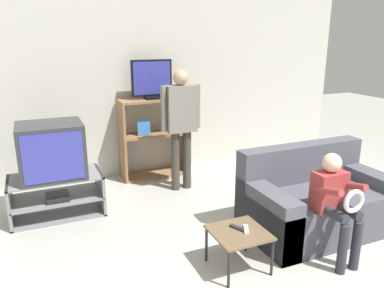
{
  "coord_description": "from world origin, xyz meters",
  "views": [
    {
      "loc": [
        -1.57,
        -1.13,
        1.95
      ],
      "look_at": [
        -0.12,
        2.21,
        0.9
      ],
      "focal_mm": 35.0,
      "sensor_mm": 36.0,
      "label": 1
    }
  ],
  "objects_px": {
    "television_flat": "(152,80)",
    "remote_control_white": "(246,229)",
    "television_main": "(52,150)",
    "snack_table": "(239,236)",
    "person_standing_adult": "(181,119)",
    "tv_stand": "(57,196)",
    "couch": "(316,202)",
    "remote_control_black": "(237,228)",
    "media_shelf": "(154,137)",
    "person_seated_child": "(336,199)"
  },
  "relations": [
    {
      "from": "media_shelf",
      "to": "person_seated_child",
      "type": "distance_m",
      "value": 2.78
    },
    {
      "from": "remote_control_black",
      "to": "tv_stand",
      "type": "bearing_deg",
      "value": 104.75
    },
    {
      "from": "snack_table",
      "to": "person_standing_adult",
      "type": "relative_size",
      "value": 0.3
    },
    {
      "from": "tv_stand",
      "to": "remote_control_black",
      "type": "bearing_deg",
      "value": -50.6
    },
    {
      "from": "remote_control_white",
      "to": "snack_table",
      "type": "bearing_deg",
      "value": -158.35
    },
    {
      "from": "television_main",
      "to": "television_flat",
      "type": "xyz_separation_m",
      "value": [
        1.39,
        0.74,
        0.62
      ]
    },
    {
      "from": "television_flat",
      "to": "couch",
      "type": "distance_m",
      "value": 2.64
    },
    {
      "from": "snack_table",
      "to": "remote_control_white",
      "type": "height_order",
      "value": "remote_control_white"
    },
    {
      "from": "television_main",
      "to": "television_flat",
      "type": "relative_size",
      "value": 1.19
    },
    {
      "from": "remote_control_white",
      "to": "couch",
      "type": "height_order",
      "value": "couch"
    },
    {
      "from": "remote_control_white",
      "to": "person_seated_child",
      "type": "height_order",
      "value": "person_seated_child"
    },
    {
      "from": "media_shelf",
      "to": "remote_control_white",
      "type": "height_order",
      "value": "media_shelf"
    },
    {
      "from": "snack_table",
      "to": "person_standing_adult",
      "type": "distance_m",
      "value": 1.97
    },
    {
      "from": "television_main",
      "to": "media_shelf",
      "type": "relative_size",
      "value": 0.6
    },
    {
      "from": "remote_control_black",
      "to": "remote_control_white",
      "type": "distance_m",
      "value": 0.08
    },
    {
      "from": "television_flat",
      "to": "person_standing_adult",
      "type": "distance_m",
      "value": 0.76
    },
    {
      "from": "tv_stand",
      "to": "person_standing_adult",
      "type": "distance_m",
      "value": 1.73
    },
    {
      "from": "tv_stand",
      "to": "remote_control_white",
      "type": "xyz_separation_m",
      "value": [
        1.42,
        -1.71,
        0.14
      ]
    },
    {
      "from": "television_main",
      "to": "person_standing_adult",
      "type": "height_order",
      "value": "person_standing_adult"
    },
    {
      "from": "snack_table",
      "to": "person_seated_child",
      "type": "relative_size",
      "value": 0.47
    },
    {
      "from": "tv_stand",
      "to": "snack_table",
      "type": "height_order",
      "value": "tv_stand"
    },
    {
      "from": "remote_control_black",
      "to": "media_shelf",
      "type": "bearing_deg",
      "value": 64.42
    },
    {
      "from": "television_flat",
      "to": "remote_control_white",
      "type": "xyz_separation_m",
      "value": [
        0.04,
        -2.46,
        -1.01
      ]
    },
    {
      "from": "tv_stand",
      "to": "person_seated_child",
      "type": "relative_size",
      "value": 1.02
    },
    {
      "from": "media_shelf",
      "to": "person_standing_adult",
      "type": "distance_m",
      "value": 0.73
    },
    {
      "from": "media_shelf",
      "to": "snack_table",
      "type": "bearing_deg",
      "value": -91.13
    },
    {
      "from": "snack_table",
      "to": "television_main",
      "type": "bearing_deg",
      "value": 128.45
    },
    {
      "from": "remote_control_black",
      "to": "remote_control_white",
      "type": "bearing_deg",
      "value": -65.73
    },
    {
      "from": "television_main",
      "to": "remote_control_white",
      "type": "distance_m",
      "value": 2.27
    },
    {
      "from": "remote_control_white",
      "to": "couch",
      "type": "distance_m",
      "value": 1.07
    },
    {
      "from": "snack_table",
      "to": "person_seated_child",
      "type": "xyz_separation_m",
      "value": [
        0.85,
        -0.2,
        0.27
      ]
    },
    {
      "from": "snack_table",
      "to": "tv_stand",
      "type": "bearing_deg",
      "value": 128.45
    },
    {
      "from": "television_flat",
      "to": "person_seated_child",
      "type": "bearing_deg",
      "value": -72.98
    },
    {
      "from": "media_shelf",
      "to": "couch",
      "type": "bearing_deg",
      "value": -64.39
    },
    {
      "from": "media_shelf",
      "to": "remote_control_white",
      "type": "distance_m",
      "value": 2.48
    },
    {
      "from": "television_flat",
      "to": "media_shelf",
      "type": "bearing_deg",
      "value": 31.26
    },
    {
      "from": "tv_stand",
      "to": "couch",
      "type": "distance_m",
      "value": 2.82
    },
    {
      "from": "television_flat",
      "to": "person_seated_child",
      "type": "distance_m",
      "value": 2.89
    },
    {
      "from": "media_shelf",
      "to": "television_flat",
      "type": "height_order",
      "value": "television_flat"
    },
    {
      "from": "remote_control_black",
      "to": "couch",
      "type": "xyz_separation_m",
      "value": [
        1.08,
        0.25,
        -0.07
      ]
    },
    {
      "from": "television_flat",
      "to": "remote_control_white",
      "type": "distance_m",
      "value": 2.66
    },
    {
      "from": "tv_stand",
      "to": "couch",
      "type": "bearing_deg",
      "value": -30.0
    },
    {
      "from": "tv_stand",
      "to": "media_shelf",
      "type": "relative_size",
      "value": 0.89
    },
    {
      "from": "television_flat",
      "to": "remote_control_white",
      "type": "height_order",
      "value": "television_flat"
    },
    {
      "from": "remote_control_white",
      "to": "person_seated_child",
      "type": "relative_size",
      "value": 0.15
    },
    {
      "from": "tv_stand",
      "to": "person_standing_adult",
      "type": "bearing_deg",
      "value": 5.52
    },
    {
      "from": "snack_table",
      "to": "remote_control_black",
      "type": "relative_size",
      "value": 3.2
    },
    {
      "from": "remote_control_black",
      "to": "person_seated_child",
      "type": "bearing_deg",
      "value": -40.95
    },
    {
      "from": "remote_control_black",
      "to": "couch",
      "type": "height_order",
      "value": "couch"
    },
    {
      "from": "remote_control_black",
      "to": "television_flat",
      "type": "bearing_deg",
      "value": 64.8
    }
  ]
}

